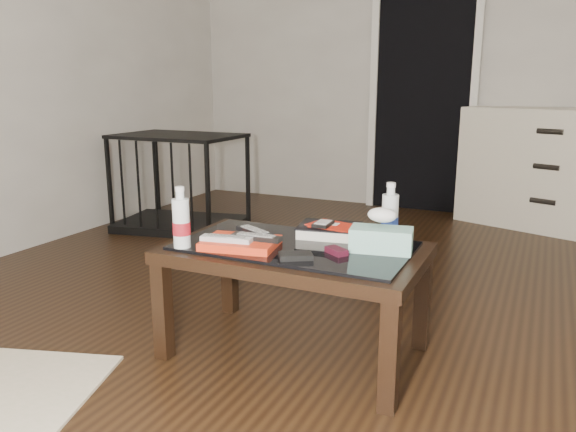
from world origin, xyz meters
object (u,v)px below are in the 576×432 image
textbook (330,231)px  coffee_table (295,260)px  water_bottle_right (390,212)px  water_bottle_left (181,217)px  tissue_box (381,240)px  pet_crate (181,198)px  dresser (546,169)px

textbook → coffee_table: bearing=-123.1°
water_bottle_right → coffee_table: bearing=-147.6°
coffee_table → textbook: (0.08, 0.17, 0.09)m
water_bottle_left → tissue_box: bearing=20.9°
pet_crate → tissue_box: bearing=-47.0°
coffee_table → pet_crate: 2.21m
dresser → water_bottle_right: bearing=-82.9°
tissue_box → textbook: bearing=145.3°
dresser → water_bottle_left: dresser is taller
coffee_table → tissue_box: (0.33, 0.05, 0.11)m
coffee_table → textbook: size_ratio=4.00×
water_bottle_right → tissue_box: (0.01, -0.15, -0.07)m
dresser → textbook: bearing=-87.9°
dresser → tissue_box: size_ratio=5.64×
dresser → pet_crate: (-2.50, -1.19, -0.22)m
pet_crate → water_bottle_right: bearing=-44.2°
pet_crate → textbook: pet_crate is taller
dresser → tissue_box: (-0.54, -2.63, 0.06)m
pet_crate → water_bottle_right: 2.36m
dresser → textbook: 2.64m
water_bottle_right → tissue_box: 0.17m
dresser → water_bottle_left: (-1.25, -2.90, 0.13)m
pet_crate → coffee_table: bearing=-53.3°
dresser → textbook: dresser is taller
pet_crate → water_bottle_left: 2.14m
textbook → tissue_box: tissue_box is taller
pet_crate → water_bottle_right: size_ratio=4.18×
coffee_table → water_bottle_left: water_bottle_left is taller
water_bottle_right → water_bottle_left: bearing=-149.1°
coffee_table → dresser: dresser is taller
coffee_table → water_bottle_left: (-0.38, -0.22, 0.18)m
dresser → water_bottle_right: dresser is taller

